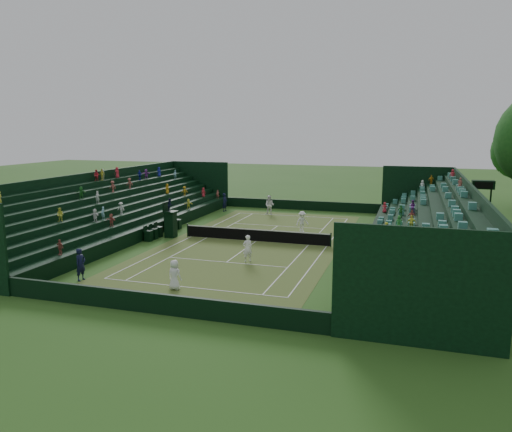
# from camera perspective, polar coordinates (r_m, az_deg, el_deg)

# --- Properties ---
(ground) EXTENTS (160.00, 160.00, 0.00)m
(ground) POSITION_cam_1_polar(r_m,az_deg,el_deg) (38.56, 0.00, -2.93)
(ground) COLOR #2B581B
(ground) RESTS_ON ground
(court_surface) EXTENTS (12.97, 26.77, 0.01)m
(court_surface) POSITION_cam_1_polar(r_m,az_deg,el_deg) (38.56, 0.00, -2.92)
(court_surface) COLOR #366722
(court_surface) RESTS_ON ground
(perimeter_wall_north) EXTENTS (17.17, 0.20, 1.00)m
(perimeter_wall_north) POSITION_cam_1_polar(r_m,az_deg,el_deg) (53.56, 5.14, 1.24)
(perimeter_wall_north) COLOR black
(perimeter_wall_north) RESTS_ON ground
(perimeter_wall_south) EXTENTS (17.17, 0.20, 1.00)m
(perimeter_wall_south) POSITION_cam_1_polar(r_m,az_deg,el_deg) (24.34, -11.53, -9.74)
(perimeter_wall_south) COLOR black
(perimeter_wall_south) RESTS_ON ground
(perimeter_wall_east) EXTENTS (0.20, 31.77, 1.00)m
(perimeter_wall_east) POSITION_cam_1_polar(r_m,az_deg,el_deg) (36.85, 12.70, -2.99)
(perimeter_wall_east) COLOR black
(perimeter_wall_east) RESTS_ON ground
(perimeter_wall_west) EXTENTS (0.20, 31.77, 1.00)m
(perimeter_wall_west) POSITION_cam_1_polar(r_m,az_deg,el_deg) (41.75, -11.18, -1.41)
(perimeter_wall_west) COLOR black
(perimeter_wall_west) RESTS_ON ground
(north_grandstand) EXTENTS (6.60, 32.00, 4.90)m
(north_grandstand) POSITION_cam_1_polar(r_m,az_deg,el_deg) (36.54, 19.30, -1.74)
(north_grandstand) COLOR black
(north_grandstand) RESTS_ON ground
(south_grandstand) EXTENTS (6.60, 32.00, 4.90)m
(south_grandstand) POSITION_cam_1_polar(r_m,az_deg,el_deg) (43.70, -16.04, 0.29)
(south_grandstand) COLOR black
(south_grandstand) RESTS_ON ground
(tennis_net) EXTENTS (11.67, 0.10, 1.06)m
(tennis_net) POSITION_cam_1_polar(r_m,az_deg,el_deg) (38.44, 0.00, -2.16)
(tennis_net) COLOR black
(tennis_net) RESTS_ON ground
(scoreboard_tower) EXTENTS (2.00, 1.00, 3.70)m
(scoreboard_tower) POSITION_cam_1_polar(r_m,az_deg,el_deg) (52.50, 24.52, 3.11)
(scoreboard_tower) COLOR black
(scoreboard_tower) RESTS_ON ground
(umpire_chair) EXTENTS (1.00, 1.00, 3.15)m
(umpire_chair) POSITION_cam_1_polar(r_m,az_deg,el_deg) (40.41, -9.76, -0.52)
(umpire_chair) COLOR black
(umpire_chair) RESTS_ON ground
(courtside_chairs) EXTENTS (0.55, 5.52, 1.20)m
(courtside_chairs) POSITION_cam_1_polar(r_m,az_deg,el_deg) (41.60, -10.49, -1.50)
(courtside_chairs) COLOR black
(courtside_chairs) RESTS_ON ground
(player_near_west) EXTENTS (0.89, 0.67, 1.66)m
(player_near_west) POSITION_cam_1_polar(r_m,az_deg,el_deg) (27.45, -9.29, -6.66)
(player_near_west) COLOR white
(player_near_west) RESTS_ON ground
(player_near_east) EXTENTS (0.78, 0.75, 1.80)m
(player_near_east) POSITION_cam_1_polar(r_m,az_deg,el_deg) (32.59, -0.99, -3.73)
(player_near_east) COLOR white
(player_near_east) RESTS_ON ground
(player_far_west) EXTENTS (1.00, 0.81, 1.95)m
(player_far_west) POSITION_cam_1_polar(r_m,az_deg,el_deg) (50.29, 1.57, 1.25)
(player_far_west) COLOR white
(player_far_west) RESTS_ON ground
(player_far_east) EXTENTS (1.30, 1.26, 1.78)m
(player_far_east) POSITION_cam_1_polar(r_m,az_deg,el_deg) (42.01, 5.30, -0.65)
(player_far_east) COLOR white
(player_far_east) RESTS_ON ground
(line_judge_north) EXTENTS (0.58, 0.77, 1.91)m
(line_judge_north) POSITION_cam_1_polar(r_m,az_deg,el_deg) (52.44, -3.59, 1.58)
(line_judge_north) COLOR black
(line_judge_north) RESTS_ON ground
(line_judge_south) EXTENTS (0.54, 0.74, 1.88)m
(line_judge_south) POSITION_cam_1_polar(r_m,az_deg,el_deg) (30.38, -19.41, -5.25)
(line_judge_south) COLOR black
(line_judge_south) RESTS_ON ground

